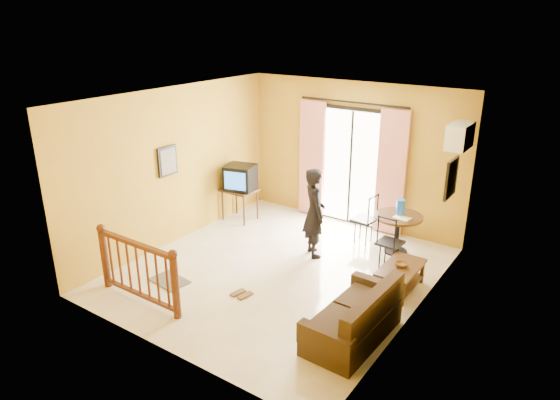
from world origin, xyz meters
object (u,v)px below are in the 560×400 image
Objects in this scene: sofa at (356,320)px; standing_person at (314,213)px; television at (240,177)px; dining_table at (398,223)px; coffee_table at (400,274)px.

standing_person is at bearing 135.65° from sofa.
dining_table is (3.17, 0.38, -0.36)m from television.
sofa reaches higher than dining_table.
television is 2.09m from standing_person.
dining_table reaches higher than coffee_table.
standing_person is (-1.70, 0.30, 0.51)m from coffee_table.
standing_person is at bearing -28.65° from television.
coffee_table is 0.57× the size of sofa.
sofa is (0.55, -2.69, -0.27)m from dining_table.
dining_table is 0.91× the size of coffee_table.
television is 3.21m from dining_table.
television reaches higher than dining_table.
standing_person is (-1.15, -0.90, 0.24)m from dining_table.
standing_person is at bearing -141.90° from dining_table.
sofa is 1.01× the size of standing_person.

